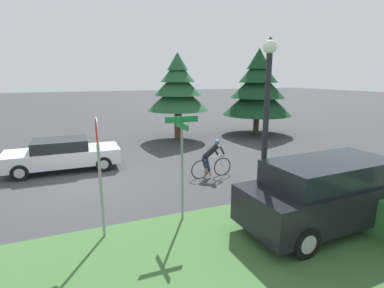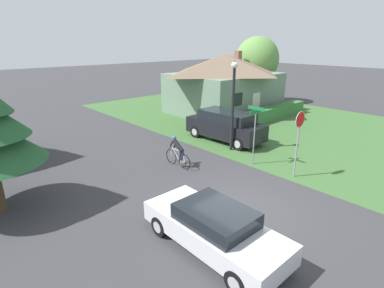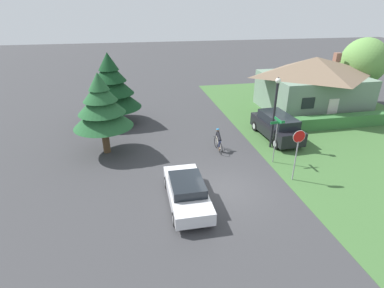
{
  "view_description": "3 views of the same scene",
  "coord_description": "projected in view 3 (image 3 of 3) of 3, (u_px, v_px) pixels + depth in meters",
  "views": [
    {
      "loc": [
        11.06,
        -0.24,
        3.88
      ],
      "look_at": [
        0.56,
        4.03,
        1.29
      ],
      "focal_mm": 28.0,
      "sensor_mm": 36.0,
      "label": 1
    },
    {
      "loc": [
        -7.49,
        -5.66,
        5.71
      ],
      "look_at": [
        0.6,
        3.22,
        1.59
      ],
      "focal_mm": 28.0,
      "sensor_mm": 36.0,
      "label": 2
    },
    {
      "loc": [
        -4.27,
        -12.63,
        8.86
      ],
      "look_at": [
        -1.12,
        2.99,
        1.42
      ],
      "focal_mm": 28.0,
      "sensor_mm": 36.0,
      "label": 3
    }
  ],
  "objects": [
    {
      "name": "ground_plane",
      "position": [
        224.0,
        190.0,
        15.73
      ],
      "size": [
        140.0,
        140.0,
        0.0
      ],
      "primitive_type": "plane",
      "color": "#38383A"
    },
    {
      "name": "grass_verge_right",
      "position": [
        363.0,
        141.0,
        21.35
      ],
      "size": [
        16.0,
        36.0,
        0.01
      ],
      "primitive_type": "cube",
      "color": "#3D6633",
      "rests_on": "ground"
    },
    {
      "name": "cottage_house",
      "position": [
        313.0,
        83.0,
        26.78
      ],
      "size": [
        8.87,
        7.2,
        4.95
      ],
      "rotation": [
        0.0,
        0.0,
        -0.0
      ],
      "color": "slate",
      "rests_on": "ground"
    },
    {
      "name": "hedge_row",
      "position": [
        329.0,
        122.0,
        23.5
      ],
      "size": [
        11.04,
        0.9,
        0.98
      ],
      "primitive_type": "cube",
      "color": "#387038",
      "rests_on": "ground"
    },
    {
      "name": "sedan_left_lane",
      "position": [
        187.0,
        191.0,
        14.45
      ],
      "size": [
        1.83,
        4.51,
        1.33
      ],
      "rotation": [
        0.0,
        0.0,
        1.57
      ],
      "color": "silver",
      "rests_on": "ground"
    },
    {
      "name": "cyclist",
      "position": [
        218.0,
        141.0,
        19.75
      ],
      "size": [
        0.44,
        1.72,
        1.5
      ],
      "rotation": [
        0.0,
        0.0,
        1.6
      ],
      "color": "black",
      "rests_on": "ground"
    },
    {
      "name": "parked_suv_right",
      "position": [
        277.0,
        126.0,
        21.52
      ],
      "size": [
        2.09,
        4.94,
        1.81
      ],
      "rotation": [
        0.0,
        0.0,
        1.61
      ],
      "color": "black",
      "rests_on": "ground"
    },
    {
      "name": "stop_sign",
      "position": [
        298.0,
        146.0,
        15.82
      ],
      "size": [
        0.7,
        0.07,
        2.97
      ],
      "rotation": [
        0.0,
        0.0,
        3.13
      ],
      "color": "gray",
      "rests_on": "ground"
    },
    {
      "name": "street_lamp",
      "position": [
        275.0,
        105.0,
        19.26
      ],
      "size": [
        0.34,
        0.34,
        4.82
      ],
      "color": "black",
      "rests_on": "ground"
    },
    {
      "name": "street_name_sign",
      "position": [
        276.0,
        133.0,
        17.73
      ],
      "size": [
        0.9,
        0.9,
        2.86
      ],
      "color": "gray",
      "rests_on": "ground"
    },
    {
      "name": "conifer_tall_near",
      "position": [
        101.0,
        107.0,
        18.51
      ],
      "size": [
        3.73,
        3.73,
        5.24
      ],
      "color": "#4C3823",
      "rests_on": "ground"
    },
    {
      "name": "conifer_tall_far",
      "position": [
        111.0,
        87.0,
        23.53
      ],
      "size": [
        4.57,
        4.57,
        5.63
      ],
      "color": "#4C3823",
      "rests_on": "ground"
    },
    {
      "name": "deciduous_tree_right",
      "position": [
        363.0,
        62.0,
        27.61
      ],
      "size": [
        4.07,
        4.07,
        6.22
      ],
      "color": "#4C3823",
      "rests_on": "ground"
    }
  ]
}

